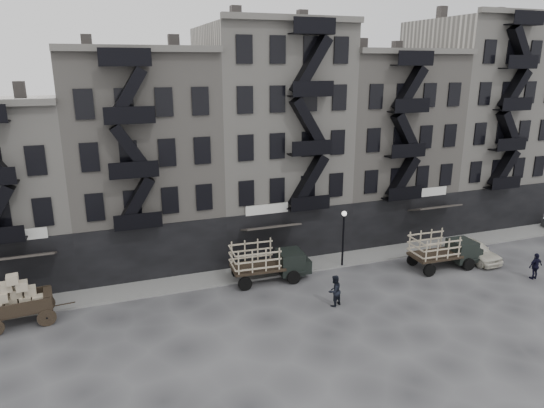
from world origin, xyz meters
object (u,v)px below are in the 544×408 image
object	(u,v)px
wagon	(16,296)
stake_truck_west	(268,259)
car_east	(474,250)
pedestrian_mid	(334,291)
stake_truck_east	(444,248)
policeman	(536,266)

from	to	relation	value
wagon	stake_truck_west	xyz separation A→B (m)	(15.28, 0.57, -0.22)
car_east	pedestrian_mid	world-z (taller)	pedestrian_mid
stake_truck_west	stake_truck_east	distance (m)	12.89
car_east	policeman	bearing A→B (deg)	-73.59
car_east	stake_truck_east	bearing A→B (deg)	-175.51
stake_truck_west	wagon	bearing A→B (deg)	-174.77
stake_truck_east	pedestrian_mid	distance (m)	10.40
stake_truck_east	policeman	bearing A→B (deg)	-36.99
wagon	car_east	bearing A→B (deg)	-7.76
policeman	car_east	bearing A→B (deg)	-71.38
wagon	policeman	distance (m)	33.10
wagon	policeman	world-z (taller)	wagon
policeman	stake_truck_east	bearing A→B (deg)	-40.12
car_east	policeman	world-z (taller)	policeman
wagon	car_east	world-z (taller)	wagon
car_east	pedestrian_mid	size ratio (longest dim) A/B	2.28
car_east	wagon	bearing A→B (deg)	174.06
pedestrian_mid	policeman	bearing A→B (deg)	153.22
wagon	pedestrian_mid	bearing A→B (deg)	-18.64
wagon	stake_truck_east	xyz separation A→B (m)	(27.96, -1.74, -0.24)
stake_truck_east	car_east	world-z (taller)	stake_truck_east
stake_truck_east	car_east	size ratio (longest dim) A/B	1.19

